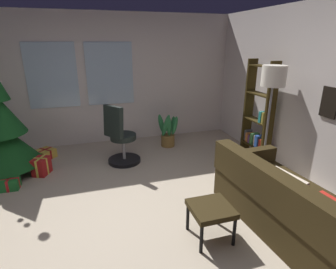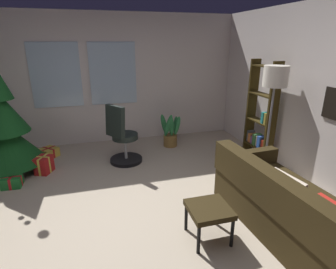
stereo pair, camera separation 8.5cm
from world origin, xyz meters
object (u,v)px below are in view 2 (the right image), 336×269
at_px(gift_box_green, 12,182).
at_px(bookshelf, 261,119).
at_px(couch, 316,217).
at_px(footstool, 209,211).
at_px(floor_lamp, 274,87).
at_px(gift_box_red, 44,165).
at_px(holiday_tree, 1,126).
at_px(gift_box_gold, 49,153).
at_px(potted_plant, 171,132).
at_px(office_chair, 123,141).

bearing_deg(gift_box_green, bookshelf, -1.65).
distance_m(couch, footstool, 1.12).
bearing_deg(floor_lamp, gift_box_red, 159.67).
xyz_separation_m(couch, gift_box_green, (-3.37, 2.10, -0.20)).
height_order(holiday_tree, gift_box_gold, holiday_tree).
bearing_deg(floor_lamp, gift_box_gold, 150.21).
bearing_deg(holiday_tree, potted_plant, 8.20).
distance_m(gift_box_gold, potted_plant, 2.32).
relative_size(couch, floor_lamp, 1.24).
xyz_separation_m(gift_box_red, bookshelf, (3.58, -0.48, 0.61)).
xyz_separation_m(gift_box_gold, potted_plant, (2.31, -0.06, 0.20)).
bearing_deg(couch, footstool, 163.26).
bearing_deg(potted_plant, footstool, -97.94).
distance_m(footstool, floor_lamp, 1.95).
xyz_separation_m(footstool, potted_plant, (0.38, 2.73, -0.05)).
relative_size(bookshelf, potted_plant, 2.52).
bearing_deg(bookshelf, office_chair, 167.39).
distance_m(couch, gift_box_gold, 4.33).
xyz_separation_m(holiday_tree, gift_box_red, (0.54, -0.19, -0.64)).
distance_m(holiday_tree, gift_box_gold, 1.00).
relative_size(office_chair, potted_plant, 1.51).
xyz_separation_m(gift_box_green, office_chair, (1.66, 0.40, 0.33)).
height_order(gift_box_red, gift_box_green, gift_box_red).
height_order(couch, potted_plant, couch).
relative_size(gift_box_gold, bookshelf, 0.22).
height_order(holiday_tree, floor_lamp, holiday_tree).
bearing_deg(potted_plant, couch, -77.29).
height_order(footstool, holiday_tree, holiday_tree).
relative_size(holiday_tree, gift_box_red, 7.07).
distance_m(holiday_tree, gift_box_red, 0.86).
relative_size(gift_box_gold, potted_plant, 0.57).
distance_m(couch, gift_box_red, 3.87).
bearing_deg(footstool, potted_plant, 82.06).
bearing_deg(office_chair, footstool, -73.68).
distance_m(footstool, bookshelf, 2.39).
bearing_deg(gift_box_gold, bookshelf, -17.54).
relative_size(holiday_tree, bookshelf, 1.34).
distance_m(couch, gift_box_green, 3.97).
relative_size(holiday_tree, potted_plant, 3.37).
bearing_deg(office_chair, floor_lamp, -32.33).
xyz_separation_m(footstool, gift_box_green, (-2.30, 1.77, -0.25)).
relative_size(footstool, gift_box_red, 1.32).
relative_size(gift_box_green, bookshelf, 0.16).
bearing_deg(office_chair, couch, -55.64).
bearing_deg(couch, potted_plant, 102.71).
bearing_deg(potted_plant, bookshelf, -39.84).
relative_size(gift_box_red, gift_box_gold, 0.84).
height_order(holiday_tree, potted_plant, holiday_tree).
xyz_separation_m(gift_box_red, gift_box_green, (-0.39, -0.36, -0.06)).
bearing_deg(bookshelf, gift_box_green, 178.35).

